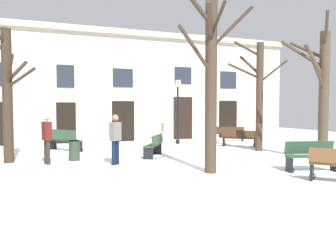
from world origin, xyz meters
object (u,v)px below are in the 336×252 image
(tree_left_of_center, at_px, (259,93))
(person_near_bench, at_px, (47,136))
(tree_foreground, at_px, (8,91))
(bench_by_litter_bin, at_px, (154,145))
(person_crossing_plaza, at_px, (115,137))
(bench_near_lamp, at_px, (227,133))
(bench_far_corner, at_px, (239,138))
(bench_back_to_back_left, at_px, (311,156))
(tree_right_of_center, at_px, (210,76))
(litter_bin, at_px, (74,150))
(bench_near_center_tree, at_px, (64,140))
(streetlamp, at_px, (178,104))
(tree_center, at_px, (322,90))

(tree_left_of_center, bearing_deg, person_near_bench, -177.04)
(tree_foreground, bearing_deg, bench_by_litter_bin, -5.32)
(bench_by_litter_bin, relative_size, person_crossing_plaza, 0.94)
(bench_near_lamp, xyz_separation_m, person_crossing_plaza, (-7.78, -5.67, 0.50))
(bench_near_lamp, xyz_separation_m, person_near_bench, (-9.94, -4.72, 0.51))
(person_near_bench, bearing_deg, bench_by_litter_bin, 75.80)
(bench_far_corner, relative_size, bench_near_lamp, 0.85)
(bench_back_to_back_left, bearing_deg, tree_right_of_center, 179.62)
(litter_bin, relative_size, bench_near_center_tree, 0.41)
(tree_right_of_center, distance_m, bench_far_corner, 7.58)
(tree_left_of_center, bearing_deg, tree_foreground, 177.71)
(tree_right_of_center, relative_size, streetlamp, 1.59)
(bench_far_corner, bearing_deg, tree_right_of_center, 89.37)
(tree_right_of_center, relative_size, bench_back_to_back_left, 3.36)
(tree_right_of_center, height_order, bench_far_corner, tree_right_of_center)
(bench_by_litter_bin, xyz_separation_m, bench_far_corner, (5.04, 1.74, -0.04))
(tree_center, height_order, bench_near_lamp, tree_center)
(tree_right_of_center, xyz_separation_m, bench_far_corner, (4.59, 5.52, -2.43))
(tree_center, distance_m, bench_near_lamp, 7.80)
(streetlamp, height_order, bench_by_litter_bin, streetlamp)
(tree_left_of_center, height_order, streetlamp, tree_left_of_center)
(tree_right_of_center, bearing_deg, litter_bin, 131.87)
(tree_foreground, xyz_separation_m, bench_back_to_back_left, (8.70, -5.14, -2.05))
(tree_foreground, height_order, person_near_bench, tree_foreground)
(litter_bin, xyz_separation_m, bench_far_corner, (8.09, 1.61, 0.04))
(streetlamp, height_order, person_near_bench, streetlamp)
(bench_near_lamp, xyz_separation_m, bench_back_to_back_left, (-2.48, -9.00, 0.02))
(bench_by_litter_bin, bearing_deg, bench_near_center_tree, -102.24)
(bench_by_litter_bin, relative_size, bench_near_center_tree, 0.87)
(tree_center, distance_m, tree_foreground, 11.21)
(tree_left_of_center, distance_m, bench_far_corner, 2.73)
(tree_foreground, distance_m, bench_near_lamp, 12.01)
(tree_left_of_center, xyz_separation_m, tree_foreground, (-10.20, 0.41, -0.07))
(tree_left_of_center, bearing_deg, bench_near_center_tree, 159.30)
(bench_near_center_tree, bearing_deg, bench_back_to_back_left, -174.15)
(tree_right_of_center, xyz_separation_m, litter_bin, (-3.50, 3.91, -2.47))
(tree_foreground, height_order, bench_back_to_back_left, tree_foreground)
(bench_far_corner, distance_m, bench_near_center_tree, 8.36)
(tree_center, xyz_separation_m, person_near_bench, (-9.37, 2.76, -1.63))
(bench_by_litter_bin, xyz_separation_m, bench_near_center_tree, (-3.20, 3.16, 0.03))
(person_crossing_plaza, bearing_deg, tree_right_of_center, 96.63)
(tree_center, xyz_separation_m, bench_far_corner, (-0.32, 4.88, -2.16))
(bench_far_corner, height_order, bench_near_lamp, bench_near_lamp)
(tree_left_of_center, relative_size, bench_by_litter_bin, 3.10)
(tree_right_of_center, bearing_deg, streetlamp, 73.79)
(litter_bin, bearing_deg, bench_back_to_back_left, -36.30)
(tree_center, distance_m, person_near_bench, 9.90)
(litter_bin, xyz_separation_m, person_near_bench, (-0.95, -0.51, 0.58))
(bench_back_to_back_left, bearing_deg, person_crossing_plaza, 163.76)
(tree_center, relative_size, tree_foreground, 1.10)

